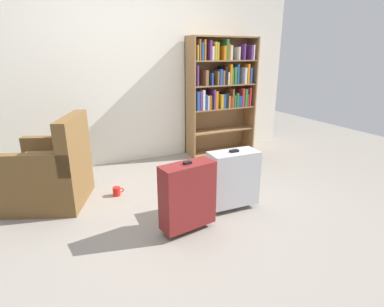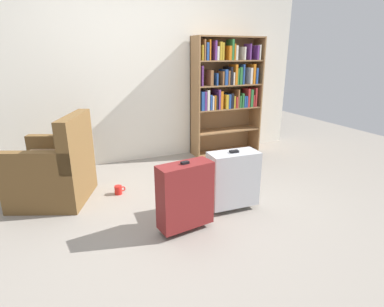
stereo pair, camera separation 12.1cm
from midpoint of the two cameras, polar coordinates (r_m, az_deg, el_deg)
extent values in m
plane|color=gray|center=(2.96, -1.80, -11.70)|extent=(9.14, 9.14, 0.00)
cube|color=silver|center=(4.31, -11.27, 15.56)|extent=(5.22, 0.10, 2.60)
cube|color=olive|center=(4.42, 1.36, 10.05)|extent=(0.02, 0.32, 1.69)
cube|color=olive|center=(4.93, 12.49, 10.49)|extent=(0.02, 0.32, 1.69)
cube|color=olive|center=(4.78, 6.32, 10.57)|extent=(1.05, 0.02, 1.69)
cube|color=olive|center=(4.84, 6.84, 0.47)|extent=(1.01, 0.30, 0.02)
cube|color=olive|center=(4.75, 7.00, 4.37)|extent=(1.01, 0.30, 0.02)
cube|color=olive|center=(4.68, 7.16, 8.40)|extent=(1.01, 0.30, 0.02)
cube|color=olive|center=(4.63, 7.32, 12.53)|extent=(1.01, 0.30, 0.02)
cube|color=olive|center=(4.61, 7.50, 16.71)|extent=(1.01, 0.30, 0.02)
cube|color=olive|center=(4.62, 7.67, 20.67)|extent=(1.01, 0.30, 0.02)
cube|color=#264C99|center=(4.42, 2.23, 9.81)|extent=(0.04, 0.25, 0.26)
cube|color=#66337F|center=(4.44, 2.75, 9.84)|extent=(0.03, 0.24, 0.26)
cube|color=silver|center=(4.43, 3.44, 9.92)|extent=(0.04, 0.18, 0.28)
cube|color=#264C99|center=(4.47, 3.82, 9.55)|extent=(0.03, 0.22, 0.21)
cube|color=silver|center=(4.49, 4.16, 9.46)|extent=(0.02, 0.22, 0.19)
cube|color=orange|center=(4.52, 4.41, 9.57)|extent=(0.02, 0.27, 0.20)
cube|color=black|center=(4.51, 4.90, 9.48)|extent=(0.02, 0.21, 0.19)
cube|color=#66337F|center=(4.54, 5.23, 10.07)|extent=(0.03, 0.25, 0.28)
cube|color=orange|center=(4.54, 5.74, 9.91)|extent=(0.04, 0.22, 0.25)
cube|color=gold|center=(4.59, 6.72, 9.63)|extent=(0.04, 0.22, 0.20)
cube|color=#264C99|center=(4.62, 7.13, 9.69)|extent=(0.03, 0.24, 0.20)
cube|color=black|center=(4.64, 7.65, 9.75)|extent=(0.04, 0.22, 0.21)
cube|color=gold|center=(4.65, 8.11, 9.54)|extent=(0.02, 0.20, 0.18)
cube|color=#B22D2D|center=(4.69, 8.37, 9.52)|extent=(0.02, 0.24, 0.17)
cube|color=brown|center=(4.70, 8.67, 10.15)|extent=(0.02, 0.25, 0.27)
cube|color=#2D7238|center=(4.72, 9.05, 9.61)|extent=(0.03, 0.24, 0.18)
cube|color=#2D7238|center=(4.73, 9.59, 9.78)|extent=(0.03, 0.21, 0.21)
cube|color=#264C99|center=(4.77, 9.76, 9.62)|extent=(0.02, 0.26, 0.17)
cube|color=#264C99|center=(4.79, 10.09, 9.61)|extent=(0.02, 0.26, 0.17)
cube|color=#B22D2D|center=(4.77, 10.72, 10.18)|extent=(0.03, 0.19, 0.27)
cube|color=#2D7238|center=(4.80, 11.19, 10.13)|extent=(0.04, 0.20, 0.26)
cube|color=#B22D2D|center=(4.84, 11.44, 9.70)|extent=(0.02, 0.23, 0.18)
cube|color=#B22D2D|center=(4.85, 11.85, 10.28)|extent=(0.02, 0.22, 0.28)
cube|color=#66337F|center=(4.38, 2.16, 14.24)|extent=(0.02, 0.24, 0.27)
cube|color=brown|center=(4.42, 4.06, 13.84)|extent=(0.04, 0.18, 0.21)
cube|color=#264C99|center=(4.49, 4.80, 13.62)|extent=(0.02, 0.26, 0.17)
cube|color=brown|center=(4.52, 6.04, 13.76)|extent=(0.02, 0.21, 0.19)
cube|color=#264C99|center=(4.53, 6.64, 13.92)|extent=(0.04, 0.20, 0.22)
cube|color=brown|center=(4.57, 7.01, 13.84)|extent=(0.03, 0.24, 0.20)
cube|color=black|center=(4.59, 7.44, 14.15)|extent=(0.03, 0.24, 0.25)
cube|color=silver|center=(4.60, 7.98, 13.67)|extent=(0.02, 0.21, 0.17)
cube|color=orange|center=(4.62, 8.41, 14.33)|extent=(0.04, 0.21, 0.28)
cube|color=#2D7238|center=(4.64, 8.73, 14.00)|extent=(0.02, 0.21, 0.23)
cube|color=#2D7238|center=(4.67, 9.16, 14.10)|extent=(0.04, 0.23, 0.24)
cube|color=#264C99|center=(4.67, 9.79, 14.31)|extent=(0.03, 0.19, 0.28)
cube|color=silver|center=(4.75, 11.15, 13.99)|extent=(0.03, 0.19, 0.23)
cube|color=orange|center=(4.78, 11.62, 14.30)|extent=(0.04, 0.20, 0.28)
cube|color=#264C99|center=(4.83, 11.95, 13.98)|extent=(0.03, 0.24, 0.23)
cube|color=gold|center=(4.35, 2.32, 18.19)|extent=(0.02, 0.20, 0.20)
cube|color=brown|center=(4.38, 2.65, 18.66)|extent=(0.02, 0.23, 0.27)
cube|color=#264C99|center=(4.41, 3.05, 18.39)|extent=(0.03, 0.27, 0.23)
cube|color=orange|center=(4.39, 3.74, 18.62)|extent=(0.02, 0.18, 0.27)
cube|color=#66337F|center=(4.47, 4.53, 18.53)|extent=(0.03, 0.27, 0.26)
cube|color=silver|center=(4.46, 5.08, 18.03)|extent=(0.03, 0.22, 0.18)
cube|color=gold|center=(4.50, 5.49, 18.40)|extent=(0.03, 0.25, 0.24)
cube|color=gold|center=(4.52, 5.89, 18.33)|extent=(0.03, 0.26, 0.23)
cube|color=orange|center=(4.57, 7.18, 18.03)|extent=(0.04, 0.25, 0.19)
cube|color=#2D7238|center=(4.56, 7.86, 18.54)|extent=(0.03, 0.19, 0.28)
cube|color=orange|center=(4.59, 8.14, 18.16)|extent=(0.02, 0.21, 0.22)
cube|color=silver|center=(4.63, 8.32, 18.02)|extent=(0.03, 0.26, 0.20)
cube|color=silver|center=(4.68, 9.94, 17.83)|extent=(0.02, 0.22, 0.18)
cube|color=#66337F|center=(4.71, 11.04, 18.03)|extent=(0.02, 0.18, 0.22)
cube|color=#66337F|center=(4.79, 12.29, 17.82)|extent=(0.03, 0.20, 0.20)
cube|color=silver|center=(4.84, 12.39, 17.87)|extent=(0.02, 0.27, 0.21)
cube|color=brown|center=(3.49, -23.54, -4.81)|extent=(0.91, 0.91, 0.40)
cube|color=#91724F|center=(3.41, -24.05, -1.08)|extent=(0.73, 0.68, 0.08)
cube|color=brown|center=(3.25, -19.81, 2.41)|extent=(0.38, 0.69, 0.50)
cube|color=brown|center=(3.65, -22.43, 1.50)|extent=(0.68, 0.36, 0.22)
cube|color=brown|center=(3.13, -26.26, -1.68)|extent=(0.68, 0.36, 0.22)
cylinder|color=red|center=(3.46, -12.55, -6.63)|extent=(0.08, 0.08, 0.10)
torus|color=red|center=(3.46, -11.71, -6.44)|extent=(0.06, 0.01, 0.06)
cube|color=#B7BABF|center=(3.01, 8.75, -4.65)|extent=(0.49, 0.25, 0.53)
cube|color=black|center=(2.91, 9.01, 0.37)|extent=(0.09, 0.05, 0.02)
cylinder|color=black|center=(3.06, 5.71, -10.15)|extent=(0.05, 0.05, 0.05)
cylinder|color=black|center=(3.21, 11.13, -8.99)|extent=(0.05, 0.05, 0.05)
cube|color=maroon|center=(2.61, 0.00, -7.78)|extent=(0.49, 0.25, 0.56)
cube|color=black|center=(2.49, 0.00, -1.74)|extent=(0.07, 0.05, 0.02)
cylinder|color=black|center=(2.69, -3.07, -14.48)|extent=(0.06, 0.06, 0.05)
cylinder|color=black|center=(2.83, 2.89, -12.58)|extent=(0.06, 0.06, 0.05)
camera|label=1|loc=(0.06, -88.83, 0.39)|focal=28.73mm
camera|label=2|loc=(0.06, 91.17, -0.39)|focal=28.73mm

